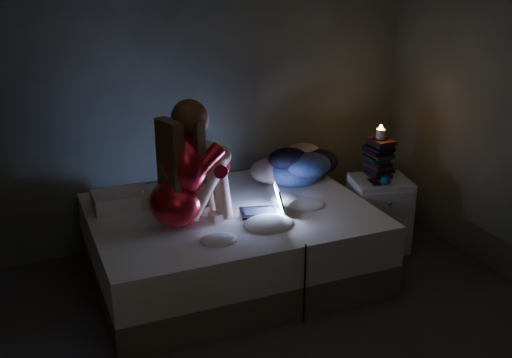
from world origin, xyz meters
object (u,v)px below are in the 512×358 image
bed (231,243)px  woman (174,167)px  nightstand (378,213)px  candle (380,134)px  laptop (262,200)px  phone (377,183)px

bed → woman: size_ratio=2.28×
nightstand → candle: bearing=89.9°
nightstand → candle: 0.66m
laptop → nightstand: laptop is taller
laptop → bed: bearing=152.2°
woman → phone: 1.72m
bed → laptop: laptop is taller
bed → nightstand: (1.30, -0.00, 0.02)m
laptop → candle: size_ratio=3.87×
woman → candle: (1.77, 0.24, -0.04)m
candle → phone: candle is taller
phone → nightstand: bearing=38.7°
candle → phone: size_ratio=0.57×
woman → bed: bearing=3.5°
laptop → woman: bearing=-165.4°
phone → candle: bearing=56.0°
laptop → candle: bearing=26.8°
laptop → phone: 1.05m
bed → candle: bearing=3.6°
bed → candle: candle is taller
bed → woman: bearing=-160.5°
woman → candle: bearing=-8.2°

